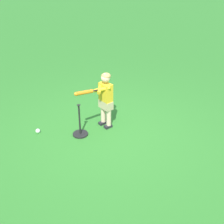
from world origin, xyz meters
name	(u,v)px	position (x,y,z in m)	size (l,w,h in m)	color
ground_plane	(113,135)	(0.00, 0.00, 0.00)	(40.00, 40.00, 0.00)	#2D7528
child_batter	(104,96)	(0.02, -0.36, 0.65)	(0.76, 0.38, 1.08)	#232328
play_ball_center_lawn	(38,131)	(1.26, -0.61, 0.04)	(0.08, 0.08, 0.08)	white
batting_tee	(80,130)	(0.55, -0.25, 0.10)	(0.28, 0.28, 0.62)	black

